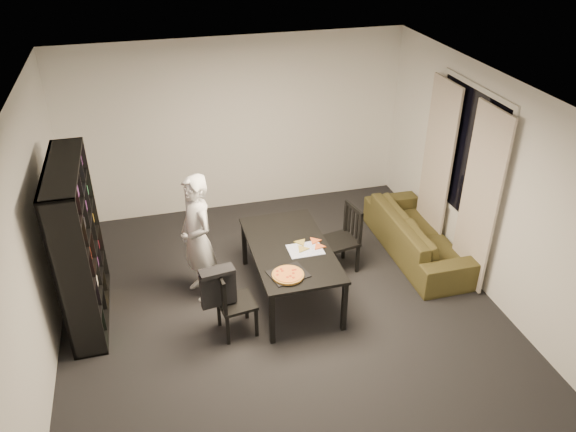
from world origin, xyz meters
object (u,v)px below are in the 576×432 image
object	(u,v)px
person	(197,238)
baking_tray	(288,274)
chair_right	(346,234)
pepperoni_pizza	(288,275)
chair_left	(229,299)
sofa	(418,234)
bookshelf	(79,245)
dining_table	(290,252)

from	to	relation	value
person	baking_tray	world-z (taller)	person
chair_right	pepperoni_pizza	distance (m)	1.38
chair_left	sofa	bearing A→B (deg)	-79.41
chair_left	pepperoni_pizza	size ratio (longest dim) A/B	2.36
bookshelf	pepperoni_pizza	bearing A→B (deg)	-20.23
chair_right	baking_tray	bearing A→B (deg)	-59.27
pepperoni_pizza	baking_tray	bearing A→B (deg)	71.75
chair_left	chair_right	world-z (taller)	chair_right
dining_table	chair_left	world-z (taller)	chair_left
dining_table	chair_left	bearing A→B (deg)	-148.70
chair_right	person	size ratio (longest dim) A/B	0.55
bookshelf	dining_table	bearing A→B (deg)	-5.96
chair_right	pepperoni_pizza	xyz separation A→B (m)	(-1.01, -0.92, 0.21)
person	baking_tray	size ratio (longest dim) A/B	3.98
bookshelf	baking_tray	world-z (taller)	bookshelf
person	sofa	bearing A→B (deg)	72.91
bookshelf	pepperoni_pizza	size ratio (longest dim) A/B	5.43
sofa	baking_tray	bearing A→B (deg)	114.31
chair_left	dining_table	bearing A→B (deg)	-66.84
baking_tray	sofa	xyz separation A→B (m)	(2.06, 0.93, -0.40)
dining_table	sofa	world-z (taller)	dining_table
bookshelf	dining_table	distance (m)	2.36
chair_right	baking_tray	xyz separation A→B (m)	(-0.99, -0.88, 0.19)
baking_tray	pepperoni_pizza	xyz separation A→B (m)	(-0.01, -0.04, 0.02)
bookshelf	sofa	size ratio (longest dim) A/B	0.95
person	baking_tray	bearing A→B (deg)	28.01
chair_right	person	world-z (taller)	person
chair_left	pepperoni_pizza	distance (m)	0.69
chair_left	sofa	size ratio (longest dim) A/B	0.42
chair_right	sofa	distance (m)	1.09
baking_tray	pepperoni_pizza	world-z (taller)	pepperoni_pizza
chair_left	person	bearing A→B (deg)	7.45
pepperoni_pizza	sofa	world-z (taller)	pepperoni_pizza
dining_table	pepperoni_pizza	size ratio (longest dim) A/B	4.67
bookshelf	baking_tray	xyz separation A→B (m)	(2.16, -0.75, -0.26)
chair_right	pepperoni_pizza	world-z (taller)	chair_right
sofa	dining_table	bearing A→B (deg)	102.57
chair_left	baking_tray	xyz separation A→B (m)	(0.66, -0.01, 0.22)
bookshelf	pepperoni_pizza	distance (m)	2.30
dining_table	baking_tray	size ratio (longest dim) A/B	4.09
sofa	chair_left	bearing A→B (deg)	108.72
bookshelf	person	distance (m)	1.29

